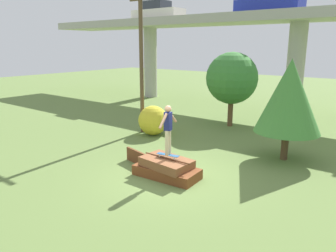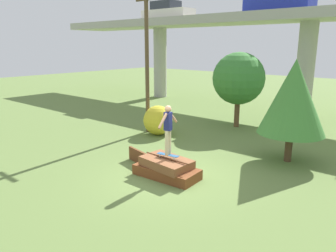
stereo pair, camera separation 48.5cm
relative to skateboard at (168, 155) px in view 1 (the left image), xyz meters
The scene contains 12 objects.
ground_plane 0.77m from the skateboard, 99.82° to the right, with size 80.00×80.00×0.00m, color olive.
scrap_pile 0.47m from the skateboard, 109.68° to the right, with size 2.30×1.20×0.70m.
scrap_plank_loose 1.76m from the skateboard, behind, with size 1.31×0.38×0.52m.
skateboard is the anchor object (origin of this frame).
skater 1.00m from the skateboard, 97.13° to the right, with size 0.28×1.17×1.69m.
highway_overpass 14.07m from the skateboard, 90.04° to the left, with size 44.00×4.09×6.42m.
car_on_overpass_mid 14.78m from the skateboard, 98.98° to the left, with size 4.15×1.76×1.53m.
car_on_overpass_right 18.40m from the skateboard, 130.57° to the left, with size 4.41×1.65×1.39m.
utility_pole 6.77m from the skateboard, 140.20° to the left, with size 1.30×0.20×7.22m.
tree_behind_left 5.20m from the skateboard, 58.48° to the left, with size 2.49×2.49×3.92m.
tree_behind_right 8.24m from the skateboard, 102.21° to the left, with size 2.79×2.79×4.05m.
bush_yellow_flowering 5.44m from the skateboard, 135.59° to the left, with size 1.48×1.48×1.48m.
Camera 1 is at (6.45, -8.27, 4.40)m, focal length 35.00 mm.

